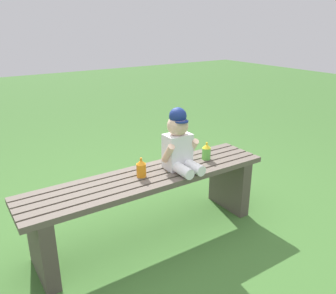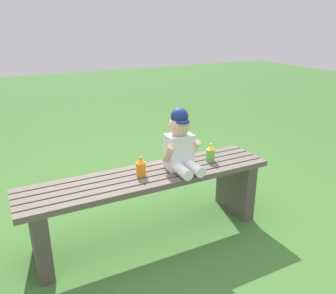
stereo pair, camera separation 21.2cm
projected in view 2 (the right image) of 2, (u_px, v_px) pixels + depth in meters
ground_plane at (151, 234)px, 2.33m from camera, size 16.00×16.00×0.00m
park_bench at (150, 194)px, 2.23m from camera, size 1.63×0.36×0.45m
child_figure at (181, 143)px, 2.19m from camera, size 0.23×0.27×0.40m
sippy_cup_left at (141, 167)px, 2.14m from camera, size 0.06×0.06×0.12m
sippy_cup_right at (210, 153)px, 2.36m from camera, size 0.06×0.06×0.12m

